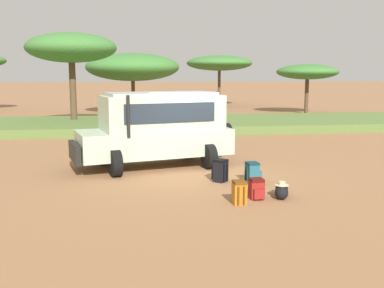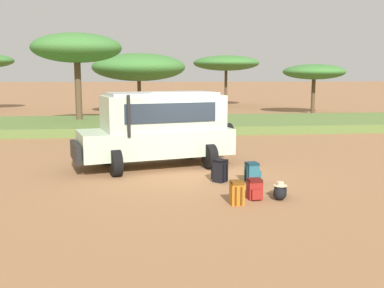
% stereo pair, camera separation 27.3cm
% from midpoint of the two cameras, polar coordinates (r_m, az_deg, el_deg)
% --- Properties ---
extents(ground_plane, '(320.00, 320.00, 0.00)m').
position_cam_midpoint_polar(ground_plane, '(13.91, -0.28, -3.68)').
color(ground_plane, '#936642').
extents(grass_bank, '(120.00, 7.00, 0.44)m').
position_cam_midpoint_polar(grass_bank, '(25.41, -3.73, 2.54)').
color(grass_bank, '#5B7538').
rests_on(grass_bank, ground_plane).
extents(safari_vehicle, '(5.47, 3.48, 2.44)m').
position_cam_midpoint_polar(safari_vehicle, '(14.71, -4.91, 2.09)').
color(safari_vehicle, '#B2C6A8').
rests_on(safari_vehicle, ground_plane).
extents(backpack_beside_front_wheel, '(0.45, 0.42, 0.57)m').
position_cam_midpoint_polar(backpack_beside_front_wheel, '(12.77, 7.10, -3.61)').
color(backpack_beside_front_wheel, '#235B6B').
rests_on(backpack_beside_front_wheel, ground_plane).
extents(backpack_cluster_center, '(0.35, 0.44, 0.51)m').
position_cam_midpoint_polar(backpack_cluster_center, '(11.11, 7.49, -5.68)').
color(backpack_cluster_center, maroon).
rests_on(backpack_cluster_center, ground_plane).
extents(backpack_near_rear_wheel, '(0.32, 0.42, 0.57)m').
position_cam_midpoint_polar(backpack_near_rear_wheel, '(10.60, 5.27, -6.19)').
color(backpack_near_rear_wheel, '#B26619').
rests_on(backpack_near_rear_wheel, ground_plane).
extents(backpack_outermost, '(0.49, 0.49, 0.64)m').
position_cam_midpoint_polar(backpack_outermost, '(12.75, 3.00, -3.42)').
color(backpack_outermost, black).
rests_on(backpack_outermost, ground_plane).
extents(duffel_bag_low_black_case, '(0.47, 0.77, 0.42)m').
position_cam_midpoint_polar(duffel_bag_low_black_case, '(11.38, 10.64, -5.82)').
color(duffel_bag_low_black_case, black).
rests_on(duffel_bag_low_black_case, ground_plane).
extents(acacia_tree_centre_back, '(5.04, 4.53, 5.30)m').
position_cam_midpoint_polar(acacia_tree_centre_back, '(26.58, -15.38, 11.63)').
color(acacia_tree_centre_back, brown).
rests_on(acacia_tree_centre_back, ground_plane).
extents(acacia_tree_right_mid, '(7.11, 6.56, 4.58)m').
position_cam_midpoint_polar(acacia_tree_right_mid, '(35.00, -7.77, 9.64)').
color(acacia_tree_right_mid, brown).
rests_on(acacia_tree_right_mid, ground_plane).
extents(acacia_tree_far_right, '(6.19, 6.06, 4.74)m').
position_cam_midpoint_polar(acacia_tree_far_right, '(42.96, 3.31, 10.21)').
color(acacia_tree_far_right, brown).
rests_on(acacia_tree_far_right, ground_plane).
extents(acacia_tree_distant_right, '(4.70, 4.29, 3.75)m').
position_cam_midpoint_polar(acacia_tree_distant_right, '(35.40, 14.24, 8.85)').
color(acacia_tree_distant_right, brown).
rests_on(acacia_tree_distant_right, ground_plane).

